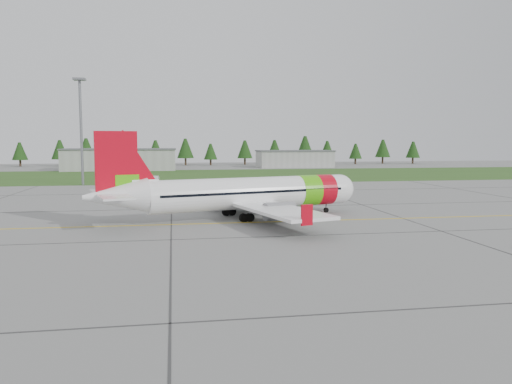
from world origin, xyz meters
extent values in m
plane|color=gray|center=(0.00, 0.00, 0.00)|extent=(320.00, 320.00, 0.00)
cylinder|color=white|center=(-6.25, 11.29, 2.75)|extent=(23.12, 9.49, 3.45)
sphere|color=white|center=(4.85, 14.37, 2.75)|extent=(3.45, 3.45, 3.45)
cone|color=white|center=(-20.33, 7.38, 3.06)|extent=(6.90, 4.99, 3.45)
cube|color=black|center=(5.10, 14.44, 3.06)|extent=(1.98, 2.60, 0.50)
cylinder|color=#52C40E|center=(0.58, 13.19, 2.75)|extent=(3.16, 4.02, 3.53)
cylinder|color=red|center=(2.63, 13.75, 2.75)|extent=(2.82, 3.93, 3.53)
cube|color=white|center=(-6.68, 11.17, 1.77)|extent=(12.27, 28.62, 0.32)
cube|color=red|center=(-11.30, 24.51, 2.26)|extent=(1.07, 0.44, 1.77)
cube|color=red|center=(-3.76, -2.64, 2.26)|extent=(1.07, 0.44, 1.77)
cylinder|color=gray|center=(-6.70, 16.22, 1.28)|extent=(3.57, 2.65, 1.86)
cylinder|color=gray|center=(-4.09, 6.83, 1.28)|extent=(3.57, 2.65, 1.86)
cube|color=red|center=(-20.16, 7.43, 6.02)|extent=(4.01, 1.40, 6.73)
cube|color=#52C40E|center=(-19.22, 7.69, 4.07)|extent=(2.32, 0.97, 2.13)
cube|color=white|center=(-20.76, 7.26, 3.28)|extent=(5.46, 10.57, 0.19)
cylinder|color=slate|center=(3.14, 13.90, 0.62)|extent=(0.16, 0.16, 1.24)
cylinder|color=black|center=(3.14, 13.90, 0.30)|extent=(0.65, 0.40, 0.60)
cylinder|color=slate|center=(-8.19, 13.33, 0.84)|extent=(0.19, 0.19, 1.68)
cylinder|color=black|center=(-8.53, 13.23, 0.46)|extent=(0.99, 0.63, 0.92)
cylinder|color=slate|center=(-6.87, 8.55, 0.84)|extent=(0.19, 0.19, 1.68)
cylinder|color=black|center=(-7.21, 8.45, 0.46)|extent=(0.99, 0.63, 0.92)
imported|color=silver|center=(-18.45, 58.65, 2.37)|extent=(1.75, 1.66, 4.75)
cube|color=#30561E|center=(0.00, 82.00, 0.01)|extent=(320.00, 50.00, 0.03)
cube|color=gold|center=(0.00, 8.00, 0.01)|extent=(120.00, 0.25, 0.02)
cube|color=#A8A8A3|center=(-30.00, 110.00, 3.00)|extent=(32.00, 14.00, 6.00)
cube|color=#A8A8A3|center=(25.00, 118.00, 2.60)|extent=(24.00, 12.00, 5.20)
cylinder|color=slate|center=(-32.00, 58.00, 10.00)|extent=(0.50, 0.50, 20.00)
camera|label=1|loc=(-14.76, -42.59, 8.34)|focal=35.00mm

